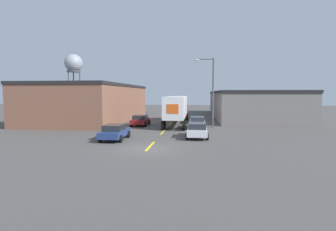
% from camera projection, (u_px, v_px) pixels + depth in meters
% --- Properties ---
extents(ground_plane, '(160.00, 160.00, 0.00)m').
position_uv_depth(ground_plane, '(148.00, 149.00, 20.15)').
color(ground_plane, '#4C4947').
extents(road_centerline, '(0.20, 19.67, 0.01)m').
position_uv_depth(road_centerline, '(163.00, 132.00, 29.05)').
color(road_centerline, yellow).
rests_on(road_centerline, ground_plane).
extents(warehouse_left, '(12.27, 24.79, 5.72)m').
position_uv_depth(warehouse_left, '(94.00, 102.00, 42.33)').
color(warehouse_left, brown).
rests_on(warehouse_left, ground_plane).
extents(warehouse_right, '(12.38, 29.37, 4.71)m').
position_uv_depth(warehouse_right, '(248.00, 104.00, 47.50)').
color(warehouse_right, slate).
rests_on(warehouse_right, ground_plane).
extents(semi_truck, '(2.81, 14.80, 3.88)m').
position_uv_depth(semi_truck, '(177.00, 107.00, 36.49)').
color(semi_truck, '#B21919').
rests_on(semi_truck, ground_plane).
extents(parked_car_left_far, '(2.08, 4.23, 1.43)m').
position_uv_depth(parked_car_left_far, '(140.00, 120.00, 34.87)').
color(parked_car_left_far, maroon).
rests_on(parked_car_left_far, ground_plane).
extents(parked_car_right_near, '(2.08, 4.23, 1.43)m').
position_uv_depth(parked_car_right_near, '(197.00, 130.00, 25.22)').
color(parked_car_right_near, silver).
rests_on(parked_car_right_near, ground_plane).
extents(parked_car_right_mid, '(2.08, 4.23, 1.43)m').
position_uv_depth(parked_car_right_mid, '(197.00, 122.00, 32.12)').
color(parked_car_right_mid, silver).
rests_on(parked_car_right_mid, ground_plane).
extents(parked_car_left_near, '(2.08, 4.23, 1.43)m').
position_uv_depth(parked_car_left_near, '(115.00, 132.00, 24.07)').
color(parked_car_left_near, navy).
rests_on(parked_car_left_near, ground_plane).
extents(water_tower, '(4.49, 4.49, 14.23)m').
position_uv_depth(water_tower, '(74.00, 64.00, 66.13)').
color(water_tower, '#47474C').
rests_on(water_tower, ground_plane).
extents(street_lamp, '(2.35, 0.32, 8.58)m').
position_uv_depth(street_lamp, '(211.00, 88.00, 32.03)').
color(street_lamp, '#4C4C51').
rests_on(street_lamp, ground_plane).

